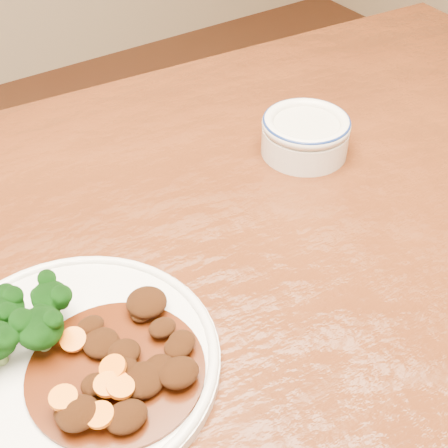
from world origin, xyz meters
TOP-DOWN VIEW (x-y plane):
  - dining_table at (0.00, 0.00)m, footprint 1.56×1.01m
  - dinner_plate at (-0.16, -0.04)m, footprint 0.27×0.27m
  - broccoli_florets at (-0.21, 0.00)m, footprint 0.14×0.09m
  - mince_stew at (-0.12, -0.08)m, footprint 0.16×0.16m
  - dip_bowl at (0.24, 0.12)m, footprint 0.12×0.12m

SIDE VIEW (x-z plane):
  - dining_table at x=0.00m, z-range 0.30..1.05m
  - dinner_plate at x=-0.16m, z-range 0.75..0.77m
  - mince_stew at x=-0.12m, z-range 0.76..0.79m
  - dip_bowl at x=0.24m, z-range 0.75..0.81m
  - broccoli_florets at x=-0.21m, z-range 0.77..0.81m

